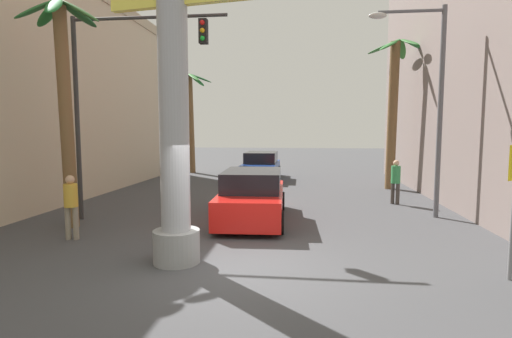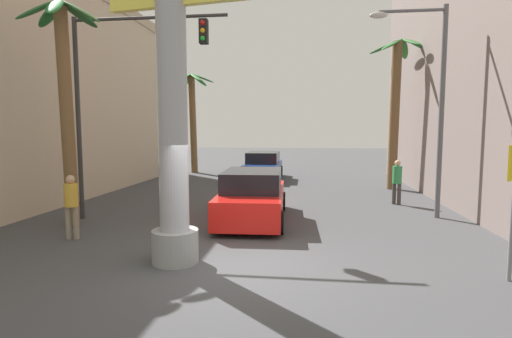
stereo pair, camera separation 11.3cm
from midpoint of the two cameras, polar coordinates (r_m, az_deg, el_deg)
name	(u,v)px [view 1 (the left image)]	position (r m, az deg, el deg)	size (l,w,h in m)	color
ground_plane	(273,192)	(18.00, 2.24, -3.37)	(89.94, 89.94, 0.00)	#424244
building_left	(14,90)	(19.42, -31.47, 9.62)	(6.37, 21.11, 8.86)	#C6B293
street_lamp	(429,91)	(13.84, 23.22, 10.24)	(2.36, 0.28, 6.62)	#59595E
traffic_light_mast	(119,79)	(13.00, -19.17, 12.02)	(4.80, 0.32, 6.20)	#333333
car_lead	(252,197)	(12.42, -0.78, -3.98)	(2.14, 4.74, 1.56)	black
car_far	(261,166)	(22.70, 0.62, 0.37)	(1.99, 4.77, 1.56)	black
palm_tree_far_left	(190,111)	(26.65, -9.54, 8.12)	(2.95, 2.99, 6.49)	brown
palm_tree_near_left	(65,94)	(12.61, -25.89, 9.62)	(2.28, 2.30, 6.38)	brown
palm_tree_mid_right	(394,103)	(19.76, 18.96, 8.96)	(2.97, 3.05, 6.98)	brown
pedestrian_curb_left	(71,202)	(11.25, -25.18, -4.31)	(0.38, 0.38, 1.66)	gray
pedestrian_mid_right	(396,179)	(15.93, 19.13, -1.31)	(0.48, 0.48, 1.67)	#3F3833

